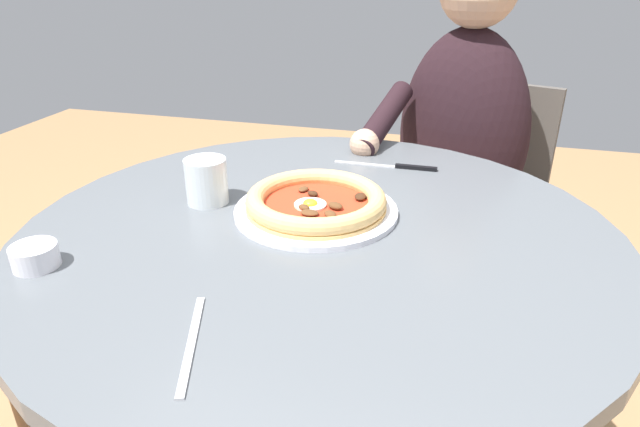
% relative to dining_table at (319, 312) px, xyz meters
% --- Properties ---
extents(dining_table, '(1.01, 1.01, 0.75)m').
position_rel_dining_table_xyz_m(dining_table, '(0.00, 0.00, 0.00)').
color(dining_table, '#565B60').
rests_on(dining_table, ground).
extents(pizza_on_plate, '(0.29, 0.29, 0.04)m').
position_rel_dining_table_xyz_m(pizza_on_plate, '(0.05, 0.02, 0.20)').
color(pizza_on_plate, white).
rests_on(pizza_on_plate, dining_table).
extents(water_glass, '(0.08, 0.08, 0.08)m').
position_rel_dining_table_xyz_m(water_glass, '(0.05, 0.23, 0.21)').
color(water_glass, silver).
rests_on(water_glass, dining_table).
extents(steak_knife, '(0.01, 0.22, 0.01)m').
position_rel_dining_table_xyz_m(steak_knife, '(0.32, -0.10, 0.18)').
color(steak_knife, silver).
rests_on(steak_knife, dining_table).
extents(ramekin_capers, '(0.07, 0.07, 0.03)m').
position_rel_dining_table_xyz_m(ramekin_capers, '(-0.24, 0.37, 0.20)').
color(ramekin_capers, white).
rests_on(ramekin_capers, dining_table).
extents(fork_utensil, '(0.18, 0.07, 0.00)m').
position_rel_dining_table_xyz_m(fork_utensil, '(-0.34, 0.07, 0.18)').
color(fork_utensil, '#BCBCC1').
rests_on(fork_utensil, dining_table).
extents(diner_person, '(0.48, 0.45, 1.20)m').
position_rel_dining_table_xyz_m(diner_person, '(0.66, -0.21, -0.05)').
color(diner_person, '#282833').
rests_on(diner_person, ground).
extents(cafe_chair_diner, '(0.55, 0.55, 0.83)m').
position_rel_dining_table_xyz_m(cafe_chair_diner, '(0.79, -0.26, -0.06)').
color(cafe_chair_diner, '#504A45').
rests_on(cafe_chair_diner, ground).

